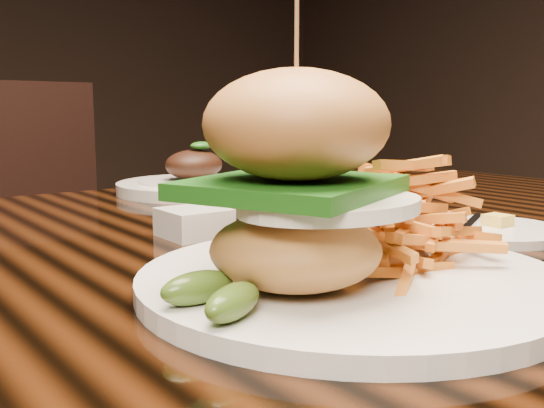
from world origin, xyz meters
TOP-DOWN VIEW (x-y plane):
  - dining_table at (0.00, 0.00)m, footprint 1.60×0.90m
  - burger_plate at (-0.03, -0.25)m, footprint 0.34×0.34m
  - side_saucer at (0.25, -0.18)m, footprint 0.16×0.16m
  - ramekin at (-0.02, 0.01)m, footprint 0.09×0.09m
  - far_dish at (0.15, 0.32)m, footprint 0.25×0.25m
  - chair_far at (0.05, 0.89)m, footprint 0.54×0.55m

SIDE VIEW (x-z plane):
  - chair_far at x=0.05m, z-range 0.06..1.01m
  - dining_table at x=0.00m, z-range 0.30..1.05m
  - side_saucer at x=0.25m, z-range 0.74..0.77m
  - ramekin at x=-0.02m, z-range 0.75..0.78m
  - far_dish at x=0.15m, z-range 0.72..0.81m
  - burger_plate at x=-0.03m, z-range 0.70..0.92m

